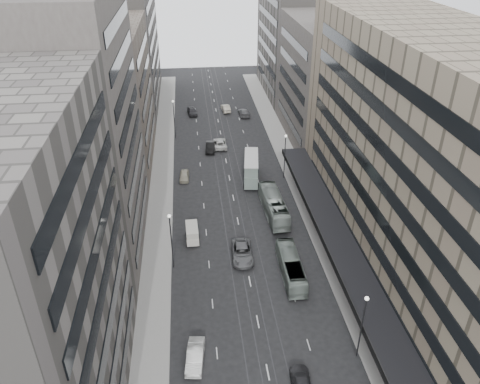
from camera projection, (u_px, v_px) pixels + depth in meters
name	position (u px, v px, depth m)	size (l,w,h in m)	color
ground	(259.00, 328.00, 52.91)	(220.00, 220.00, 0.00)	black
sidewalk_right	(293.00, 170.00, 86.26)	(4.00, 125.00, 0.15)	gray
sidewalk_left	(162.00, 177.00, 83.91)	(4.00, 125.00, 0.15)	gray
department_store	(434.00, 169.00, 54.37)	(19.20, 60.00, 30.00)	gray
building_right_mid	(328.00, 82.00, 93.65)	(15.00, 28.00, 24.00)	#494440
building_right_far	(296.00, 39.00, 118.42)	(15.00, 32.00, 28.00)	slate
building_left_a	(5.00, 290.00, 36.40)	(15.00, 28.00, 30.00)	slate
building_left_b	(70.00, 132.00, 58.59)	(15.00, 26.00, 34.00)	#494440
building_left_c	(105.00, 97.00, 84.05)	(15.00, 28.00, 25.00)	#6A5F52
building_left_d	(122.00, 46.00, 111.64)	(15.00, 38.00, 28.00)	slate
lamp_right_near	(363.00, 320.00, 46.95)	(0.44, 0.44, 8.32)	#262628
lamp_right_far	(285.00, 151.00, 81.31)	(0.44, 0.44, 8.32)	#262628
lamp_left_near	(171.00, 235.00, 59.66)	(0.44, 0.44, 8.32)	#262628
lamp_left_far	(174.00, 115.00, 96.60)	(0.44, 0.44, 8.32)	#262628
bus_near	(291.00, 267.00, 60.11)	(2.35, 10.05, 2.80)	gray
bus_far	(274.00, 205.00, 72.69)	(2.71, 11.57, 3.22)	#939E97
double_decker	(251.00, 168.00, 81.79)	(3.51, 8.60, 4.57)	gray
panel_van	(192.00, 233.00, 66.79)	(1.98, 3.86, 2.40)	beige
sedan_1	(195.00, 356.00, 48.53)	(1.69, 4.84, 1.59)	silver
sedan_2	(242.00, 253.00, 63.60)	(2.81, 6.10, 1.70)	#5E5E60
sedan_3	(301.00, 383.00, 45.79)	(1.99, 4.90, 1.42)	#272629
sedan_4	(184.00, 176.00, 83.05)	(1.67, 4.14, 1.41)	#A9A38C
sedan_5	(210.00, 147.00, 93.30)	(1.76, 5.03, 1.66)	black
sedan_6	(220.00, 143.00, 94.98)	(2.59, 5.62, 1.56)	silver
sedan_7	(244.00, 112.00, 110.29)	(2.18, 5.35, 1.55)	#5B5B5E
sedan_8	(192.00, 111.00, 110.84)	(2.00, 4.96, 1.69)	#252427
sedan_9	(226.00, 108.00, 112.79)	(1.70, 4.88, 1.61)	#BCB19B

